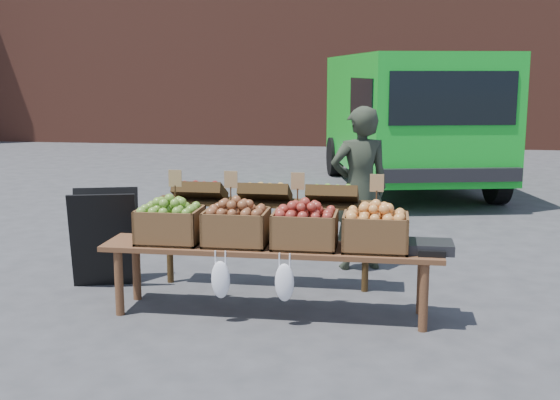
% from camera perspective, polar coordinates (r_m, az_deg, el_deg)
% --- Properties ---
extents(ground, '(80.00, 80.00, 0.00)m').
position_cam_1_polar(ground, '(5.87, -9.92, -9.03)').
color(ground, '#3E3E41').
extents(delivery_van, '(3.31, 5.29, 2.20)m').
position_cam_1_polar(delivery_van, '(11.91, 10.33, 6.21)').
color(delivery_van, green).
rests_on(delivery_van, ground).
extents(vendor, '(0.68, 0.56, 1.61)m').
position_cam_1_polar(vendor, '(6.92, 6.49, 0.93)').
color(vendor, '#2A3124').
rests_on(vendor, ground).
extents(chalkboard_sign, '(0.66, 0.48, 0.89)m').
position_cam_1_polar(chalkboard_sign, '(6.60, -14.04, -2.97)').
color(chalkboard_sign, black).
rests_on(chalkboard_sign, ground).
extents(back_table, '(2.10, 0.44, 1.04)m').
position_cam_1_polar(back_table, '(6.32, -1.19, -2.55)').
color(back_table, '#392611').
rests_on(back_table, ground).
extents(display_bench, '(2.70, 0.56, 0.57)m').
position_cam_1_polar(display_bench, '(5.67, -0.77, -6.53)').
color(display_bench, brown).
rests_on(display_bench, ground).
extents(crate_golden_apples, '(0.50, 0.40, 0.28)m').
position_cam_1_polar(crate_golden_apples, '(5.75, -8.92, -2.04)').
color(crate_golden_apples, '#4C7C23').
rests_on(crate_golden_apples, display_bench).
extents(crate_russet_pears, '(0.50, 0.40, 0.28)m').
position_cam_1_polar(crate_russet_pears, '(5.61, -3.55, -2.24)').
color(crate_russet_pears, brown).
rests_on(crate_russet_pears, display_bench).
extents(crate_red_apples, '(0.50, 0.40, 0.28)m').
position_cam_1_polar(crate_red_apples, '(5.52, 2.04, -2.43)').
color(crate_red_apples, maroon).
rests_on(crate_red_apples, display_bench).
extents(crate_green_apples, '(0.50, 0.40, 0.28)m').
position_cam_1_polar(crate_green_apples, '(5.49, 7.76, -2.61)').
color(crate_green_apples, gold).
rests_on(crate_green_apples, display_bench).
extents(weighing_scale, '(0.34, 0.30, 0.08)m').
position_cam_1_polar(weighing_scale, '(5.52, 12.15, -3.73)').
color(weighing_scale, black).
rests_on(weighing_scale, display_bench).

